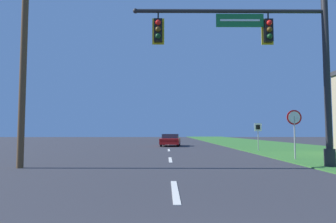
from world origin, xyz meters
The scene contains 7 objects.
grass_verge_right centered at (10.50, 30.00, 0.02)m, with size 10.00×110.00×0.04m.
road_center_line centered at (0.00, 22.00, 0.01)m, with size 0.16×34.80×0.01m.
signal_mast centered at (4.43, 10.80, 4.37)m, with size 8.22×0.47×7.28m.
car_ahead centered at (0.23, 28.67, 0.60)m, with size 2.18×4.35×1.19m.
stop_sign centered at (6.35, 13.94, 1.86)m, with size 0.76×0.07×2.50m.
route_sign_post centered at (6.65, 20.99, 1.53)m, with size 0.55×0.06×2.03m.
utility_pole_near centered at (-5.99, 10.63, 4.71)m, with size 1.80×0.26×9.11m.
Camera 1 is at (-0.22, -1.32, 1.43)m, focal length 32.00 mm.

